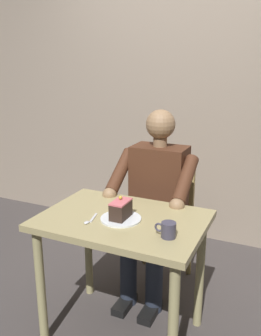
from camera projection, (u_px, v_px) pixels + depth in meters
ground_plane at (123, 332)px, 2.12m from camera, size 14.00×14.00×0.00m
cafe_rear_panel at (199, 68)px, 2.99m from camera, size 6.40×0.12×3.00m
dining_table at (123, 237)px, 1.95m from camera, size 0.88×0.62×0.74m
chair at (163, 214)px, 2.56m from camera, size 0.42×0.42×0.91m
seated_person at (155, 202)px, 2.37m from camera, size 0.53×0.58×1.26m
dessert_plate at (121, 219)px, 1.89m from camera, size 0.22×0.22×0.01m
cake_slice at (121, 209)px, 1.87m from camera, size 0.08×0.13×0.11m
coffee_cup at (168, 229)px, 1.69m from camera, size 0.11×0.07×0.08m
dessert_spoon at (90, 220)px, 1.87m from camera, size 0.04×0.14×0.01m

